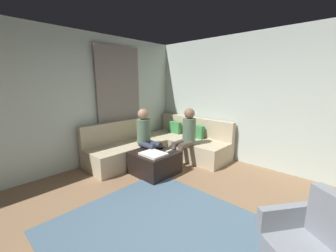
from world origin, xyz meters
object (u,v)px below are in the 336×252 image
Objects in this scene: coffee_mug at (153,145)px; person_on_couch_side at (147,135)px; ottoman at (155,163)px; game_remote at (169,151)px; sectional_couch at (161,145)px; person_on_couch_back at (186,134)px.

person_on_couch_side is at bearing -163.93° from coffee_mug.
coffee_mug reaches higher than ottoman.
ottoman is 8.00× the size of coffee_mug.
ottoman is 0.38m from coffee_mug.
person_on_couch_side is (-0.55, -0.08, 0.23)m from game_remote.
sectional_couch is 2.12× the size of person_on_couch_back.
coffee_mug is at bearing 106.07° from person_on_couch_side.
ottoman is (0.52, -0.70, -0.07)m from sectional_couch.
sectional_couch is 17.00× the size of game_remote.
person_on_couch_side is at bearing -75.33° from sectional_couch.
person_on_couch_back is (0.69, 0.06, 0.38)m from sectional_couch.
coffee_mug is at bearing 55.86° from person_on_couch_back.
person_on_couch_side is (-0.54, -0.62, 0.00)m from person_on_couch_back.
sectional_couch is at bearing 126.44° from ottoman.
coffee_mug is at bearing -174.29° from game_remote.
coffee_mug reaches higher than game_remote.
coffee_mug is 0.40m from game_remote.
sectional_couch is 0.79m from person_on_couch_back.
person_on_couch_back is at bearing 55.86° from coffee_mug.
person_on_couch_back is (0.39, 0.58, 0.19)m from coffee_mug.
person_on_couch_back is at bearing 77.28° from ottoman.
ottoman is 0.63× the size of person_on_couch_back.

